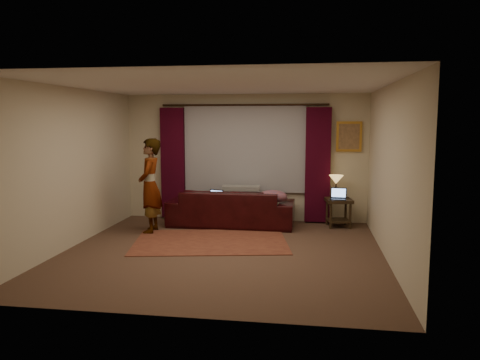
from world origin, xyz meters
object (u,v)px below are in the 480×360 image
object	(u,v)px
sofa	(231,201)
person	(150,186)
laptop_sofa	(213,196)
tiffany_lamp	(336,187)
laptop_table	(338,194)
end_table	(338,213)

from	to	relation	value
sofa	person	bearing A→B (deg)	29.98
laptop_sofa	tiffany_lamp	distance (m)	2.41
person	laptop_table	bearing A→B (deg)	96.33
laptop_sofa	end_table	distance (m)	2.46
person	laptop_sofa	bearing A→B (deg)	111.77
laptop_sofa	laptop_table	bearing A→B (deg)	25.99
tiffany_lamp	laptop_sofa	bearing A→B (deg)	-169.28
sofa	laptop_table	xyz separation A→B (m)	(2.07, 0.07, 0.17)
end_table	tiffany_lamp	distance (m)	0.51
end_table	tiffany_lamp	world-z (taller)	tiffany_lamp
sofa	end_table	distance (m)	2.11
laptop_sofa	person	world-z (taller)	person
tiffany_lamp	person	xyz separation A→B (m)	(-3.42, -1.04, 0.09)
end_table	tiffany_lamp	size ratio (longest dim) A/B	1.23
tiffany_lamp	end_table	bearing A→B (deg)	-55.42
sofa	laptop_table	bearing A→B (deg)	-177.63
laptop_sofa	laptop_table	world-z (taller)	laptop_table
sofa	end_table	bearing A→B (deg)	-174.73
end_table	person	xyz separation A→B (m)	(-3.48, -0.96, 0.59)
tiffany_lamp	laptop_table	xyz separation A→B (m)	(0.04, -0.19, -0.12)
end_table	person	distance (m)	3.66
sofa	laptop_sofa	bearing A→B (deg)	30.67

